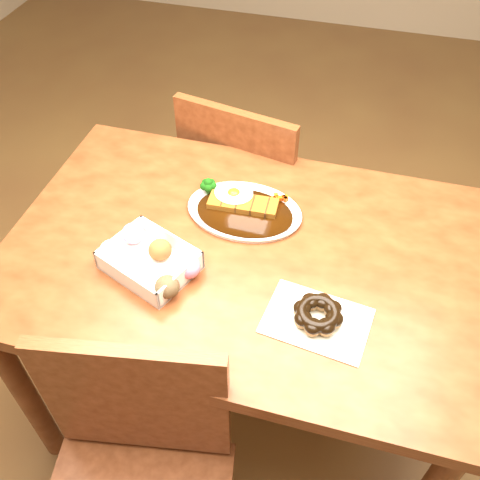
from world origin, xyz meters
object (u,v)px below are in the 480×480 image
(table, at_px, (244,275))
(chair_far, at_px, (251,188))
(pon_de_ring, at_px, (318,315))
(katsu_curry_plate, at_px, (243,208))
(donut_box, at_px, (150,260))

(table, relative_size, chair_far, 1.38)
(chair_far, distance_m, pon_de_ring, 0.83)
(chair_far, relative_size, katsu_curry_plate, 2.84)
(chair_far, xyz_separation_m, katsu_curry_plate, (0.08, -0.40, 0.29))
(katsu_curry_plate, bearing_deg, table, -73.00)
(table, height_order, chair_far, chair_far)
(chair_far, height_order, donut_box, chair_far)
(katsu_curry_plate, bearing_deg, pon_de_ring, -49.75)
(table, xyz_separation_m, katsu_curry_plate, (-0.04, 0.13, 0.11))
(katsu_curry_plate, relative_size, pon_de_ring, 1.24)
(katsu_curry_plate, bearing_deg, donut_box, -123.15)
(table, xyz_separation_m, donut_box, (-0.20, -0.12, 0.13))
(table, distance_m, katsu_curry_plate, 0.18)
(donut_box, bearing_deg, table, 30.02)
(table, height_order, pon_de_ring, pon_de_ring)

